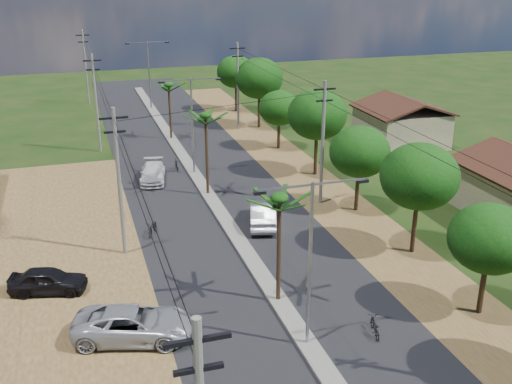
# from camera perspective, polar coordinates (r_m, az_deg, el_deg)

# --- Properties ---
(ground) EXTENTS (160.00, 160.00, 0.00)m
(ground) POSITION_cam_1_polar(r_m,az_deg,el_deg) (28.51, 4.87, -14.36)
(ground) COLOR black
(ground) RESTS_ON ground
(road) EXTENTS (12.00, 110.00, 0.04)m
(road) POSITION_cam_1_polar(r_m,az_deg,el_deg) (40.98, -3.01, -2.70)
(road) COLOR black
(road) RESTS_ON ground
(median) EXTENTS (1.00, 90.00, 0.18)m
(median) POSITION_cam_1_polar(r_m,az_deg,el_deg) (43.64, -4.00, -1.11)
(median) COLOR #605E56
(median) RESTS_ON ground
(dirt_shoulder_east) EXTENTS (5.00, 90.00, 0.03)m
(dirt_shoulder_east) POSITION_cam_1_polar(r_m,az_deg,el_deg) (43.68, 7.85, -1.35)
(dirt_shoulder_east) COLOR #513B1B
(dirt_shoulder_east) RESTS_ON ground
(house_east_far) EXTENTS (7.60, 7.50, 4.60)m
(house_east_far) POSITION_cam_1_polar(r_m,az_deg,el_deg) (59.58, 13.68, 6.72)
(house_east_far) COLOR tan
(house_east_far) RESTS_ON ground
(tree_east_b) EXTENTS (4.00, 4.00, 5.83)m
(tree_east_b) POSITION_cam_1_polar(r_m,az_deg,el_deg) (30.85, 21.38, -4.15)
(tree_east_b) COLOR black
(tree_east_b) RESTS_ON ground
(tree_east_c) EXTENTS (4.60, 4.60, 6.83)m
(tree_east_c) POSITION_cam_1_polar(r_m,az_deg,el_deg) (36.02, 15.30, 1.43)
(tree_east_c) COLOR black
(tree_east_c) RESTS_ON ground
(tree_east_d) EXTENTS (4.20, 4.20, 6.13)m
(tree_east_d) POSITION_cam_1_polar(r_m,az_deg,el_deg) (41.78, 9.84, 3.80)
(tree_east_d) COLOR black
(tree_east_d) RESTS_ON ground
(tree_east_e) EXTENTS (4.80, 4.80, 7.14)m
(tree_east_e) POSITION_cam_1_polar(r_m,az_deg,el_deg) (48.64, 5.85, 7.34)
(tree_east_e) COLOR black
(tree_east_e) RESTS_ON ground
(tree_east_f) EXTENTS (3.80, 3.80, 5.52)m
(tree_east_f) POSITION_cam_1_polar(r_m,az_deg,el_deg) (56.02, 2.21, 7.99)
(tree_east_f) COLOR black
(tree_east_f) RESTS_ON ground
(tree_east_g) EXTENTS (5.00, 5.00, 7.38)m
(tree_east_g) POSITION_cam_1_polar(r_m,az_deg,el_deg) (63.37, 0.29, 10.77)
(tree_east_g) COLOR black
(tree_east_g) RESTS_ON ground
(tree_east_h) EXTENTS (4.40, 4.40, 6.52)m
(tree_east_h) POSITION_cam_1_polar(r_m,az_deg,el_deg) (70.94, -1.95, 11.36)
(tree_east_h) COLOR black
(tree_east_h) RESTS_ON ground
(palm_median_near) EXTENTS (2.00, 2.00, 6.15)m
(palm_median_near) POSITION_cam_1_polar(r_m,az_deg,el_deg) (29.14, 2.25, -1.05)
(palm_median_near) COLOR black
(palm_median_near) RESTS_ON ground
(palm_median_mid) EXTENTS (2.00, 2.00, 6.55)m
(palm_median_mid) POSITION_cam_1_polar(r_m,az_deg,el_deg) (43.71, -4.82, 6.92)
(palm_median_mid) COLOR black
(palm_median_mid) RESTS_ON ground
(palm_median_far) EXTENTS (2.00, 2.00, 5.85)m
(palm_median_far) POSITION_cam_1_polar(r_m,az_deg,el_deg) (59.20, -8.31, 9.85)
(palm_median_far) COLOR black
(palm_median_far) RESTS_ON ground
(streetlight_near) EXTENTS (5.10, 0.18, 8.00)m
(streetlight_near) POSITION_cam_1_polar(r_m,az_deg,el_deg) (26.05, 5.19, -5.73)
(streetlight_near) COLOR gray
(streetlight_near) RESTS_ON ground
(streetlight_mid) EXTENTS (5.10, 0.18, 8.00)m
(streetlight_mid) POSITION_cam_1_polar(r_m,az_deg,el_deg) (48.72, -6.10, 6.99)
(streetlight_mid) COLOR gray
(streetlight_mid) RESTS_ON ground
(streetlight_far) EXTENTS (5.10, 0.18, 8.00)m
(streetlight_far) POSITION_cam_1_polar(r_m,az_deg,el_deg) (72.94, -10.17, 11.44)
(streetlight_far) COLOR gray
(streetlight_far) RESTS_ON ground
(utility_pole_w_b) EXTENTS (1.60, 0.24, 9.00)m
(utility_pole_w_b) POSITION_cam_1_polar(r_m,az_deg,el_deg) (35.46, -12.92, 1.16)
(utility_pole_w_b) COLOR #605E56
(utility_pole_w_b) RESTS_ON ground
(utility_pole_w_c) EXTENTS (1.60, 0.24, 9.00)m
(utility_pole_w_c) POSITION_cam_1_polar(r_m,az_deg,el_deg) (56.67, -15.00, 8.35)
(utility_pole_w_c) COLOR #605E56
(utility_pole_w_c) RESTS_ON ground
(utility_pole_w_d) EXTENTS (1.60, 0.24, 9.00)m
(utility_pole_w_d) POSITION_cam_1_polar(r_m,az_deg,el_deg) (77.33, -15.93, 11.48)
(utility_pole_w_d) COLOR #605E56
(utility_pole_w_d) RESTS_ON ground
(utility_pole_e_b) EXTENTS (1.60, 0.24, 9.00)m
(utility_pole_e_b) POSITION_cam_1_polar(r_m,az_deg,el_deg) (42.59, 6.37, 4.90)
(utility_pole_e_b) COLOR #605E56
(utility_pole_e_b) RESTS_ON ground
(utility_pole_e_c) EXTENTS (1.60, 0.24, 9.00)m
(utility_pole_e_c) POSITION_cam_1_polar(r_m,az_deg,el_deg) (62.80, -1.74, 10.22)
(utility_pole_e_c) COLOR #605E56
(utility_pole_e_c) RESTS_ON ground
(car_silver_mid) EXTENTS (2.91, 4.99, 1.55)m
(car_silver_mid) POSITION_cam_1_polar(r_m,az_deg,el_deg) (39.97, 0.63, -2.13)
(car_silver_mid) COLOR #A0A2A8
(car_silver_mid) RESTS_ON ground
(car_white_far) EXTENTS (2.72, 4.91, 1.35)m
(car_white_far) POSITION_cam_1_polar(r_m,az_deg,el_deg) (48.78, -9.80, 1.77)
(car_white_far) COLOR silver
(car_white_far) RESTS_ON ground
(car_parked_silver) EXTENTS (6.05, 4.03, 1.54)m
(car_parked_silver) POSITION_cam_1_polar(r_m,az_deg,el_deg) (28.98, -11.58, -12.28)
(car_parked_silver) COLOR #A0A2A8
(car_parked_silver) RESTS_ON ground
(car_parked_dark) EXTENTS (4.33, 2.58, 1.38)m
(car_parked_dark) POSITION_cam_1_polar(r_m,az_deg,el_deg) (33.91, -19.19, -8.01)
(car_parked_dark) COLOR black
(car_parked_dark) RESTS_ON ground
(moto_rider_east) EXTENTS (0.93, 1.66, 0.82)m
(moto_rider_east) POSITION_cam_1_polar(r_m,az_deg,el_deg) (29.43, 11.24, -12.51)
(moto_rider_east) COLOR black
(moto_rider_east) RESTS_ON ground
(moto_rider_west_a) EXTENTS (1.26, 1.92, 0.95)m
(moto_rider_west_a) POSITION_cam_1_polar(r_m,az_deg,el_deg) (39.23, -9.81, -3.39)
(moto_rider_west_a) COLOR black
(moto_rider_west_a) RESTS_ON ground
(moto_rider_west_b) EXTENTS (0.52, 1.55, 0.92)m
(moto_rider_west_b) POSITION_cam_1_polar(r_m,az_deg,el_deg) (51.18, -7.59, 2.57)
(moto_rider_west_b) COLOR black
(moto_rider_west_b) RESTS_ON ground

